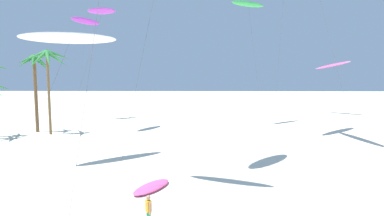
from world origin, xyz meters
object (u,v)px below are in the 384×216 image
(flying_kite_5, at_px, (85,21))
(flying_kite_6, at_px, (71,38))
(palm_tree_4, at_px, (48,63))
(grounded_kite_3, at_px, (152,187))
(palm_tree_3, at_px, (34,70))
(flying_kite_8, at_px, (102,11))
(flying_kite_3, at_px, (248,4))
(flying_kite_4, at_px, (333,65))
(person_near_right, at_px, (149,211))

(flying_kite_5, bearing_deg, flying_kite_6, -72.69)
(palm_tree_4, distance_m, flying_kite_6, 14.31)
(palm_tree_4, distance_m, grounded_kite_3, 25.19)
(palm_tree_3, distance_m, flying_kite_6, 16.96)
(palm_tree_3, xyz_separation_m, flying_kite_8, (8.23, 1.62, 7.48))
(flying_kite_3, height_order, grounded_kite_3, flying_kite_3)
(flying_kite_3, height_order, flying_kite_4, flying_kite_3)
(flying_kite_4, bearing_deg, person_near_right, -121.01)
(flying_kite_8, height_order, grounded_kite_3, flying_kite_8)
(flying_kite_6, height_order, person_near_right, flying_kite_6)
(palm_tree_3, height_order, person_near_right, palm_tree_3)
(palm_tree_4, height_order, flying_kite_6, flying_kite_6)
(palm_tree_3, height_order, flying_kite_4, flying_kite_4)
(flying_kite_5, relative_size, flying_kite_6, 1.55)
(palm_tree_3, xyz_separation_m, palm_tree_4, (2.42, -1.42, 0.91))
(flying_kite_3, bearing_deg, palm_tree_4, -160.02)
(flying_kite_3, relative_size, grounded_kite_3, 5.16)
(palm_tree_4, distance_m, flying_kite_4, 47.69)
(grounded_kite_3, distance_m, person_near_right, 5.29)
(person_near_right, bearing_deg, flying_kite_6, 124.71)
(flying_kite_3, height_order, flying_kite_5, flying_kite_3)
(palm_tree_3, distance_m, flying_kite_5, 14.53)
(flying_kite_8, xyz_separation_m, person_near_right, (9.96, -26.51, -14.33))
(palm_tree_3, relative_size, grounded_kite_3, 2.81)
(flying_kite_5, relative_size, grounded_kite_3, 4.77)
(flying_kite_6, height_order, flying_kite_8, flying_kite_8)
(palm_tree_4, bearing_deg, flying_kite_8, 27.66)
(flying_kite_6, bearing_deg, person_near_right, -55.29)
(flying_kite_4, bearing_deg, flying_kite_5, -169.41)
(palm_tree_3, distance_m, flying_kite_4, 49.30)
(grounded_kite_3, bearing_deg, flying_kite_6, 139.17)
(palm_tree_4, bearing_deg, palm_tree_3, 149.60)
(palm_tree_4, bearing_deg, flying_kite_5, 90.36)
(flying_kite_5, bearing_deg, grounded_kite_3, -64.29)
(palm_tree_3, bearing_deg, flying_kite_5, 78.86)
(palm_tree_4, xyz_separation_m, flying_kite_3, (25.12, 9.13, 8.69))
(grounded_kite_3, bearing_deg, flying_kite_3, 69.93)
(flying_kite_5, height_order, person_near_right, flying_kite_5)
(palm_tree_3, bearing_deg, person_near_right, -53.83)
(flying_kite_4, relative_size, flying_kite_5, 0.65)
(palm_tree_4, distance_m, person_near_right, 29.31)
(grounded_kite_3, bearing_deg, palm_tree_3, 131.70)
(palm_tree_3, height_order, palm_tree_4, palm_tree_4)
(flying_kite_3, xyz_separation_m, person_near_right, (-9.35, -32.59, -16.46))
(flying_kite_8, xyz_separation_m, grounded_kite_3, (9.30, -21.31, -15.09))
(flying_kite_5, bearing_deg, flying_kite_4, 10.59)
(flying_kite_4, bearing_deg, palm_tree_3, -156.22)
(flying_kite_4, bearing_deg, grounded_kite_3, -124.86)
(flying_kite_3, relative_size, flying_kite_5, 1.08)
(palm_tree_3, bearing_deg, flying_kite_8, 11.15)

